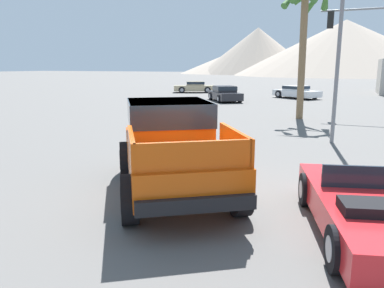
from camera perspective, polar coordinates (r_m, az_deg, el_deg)
The scene contains 9 objects.
ground_plane at distance 8.88m, azimuth -1.28°, elevation -6.53°, with size 320.00×320.00×0.00m, color #5B5956.
orange_pickup_truck at distance 8.50m, azimuth -3.09°, elevation 0.49°, with size 4.41×5.25×1.98m.
red_convertible_car at distance 6.99m, azimuth 25.97°, elevation -9.18°, with size 2.85×4.46×1.08m.
parked_car_dark at distance 30.49m, azimuth 5.03°, elevation 7.68°, with size 3.77×4.38×1.21m.
parked_car_white at distance 34.24m, azimuth 15.61°, elevation 7.67°, with size 4.39×3.79×1.10m.
parked_car_tan at distance 40.36m, azimuth 0.40°, elevation 8.72°, with size 4.71×3.49×1.18m.
traffic_light_main at distance 23.33m, azimuth 25.88°, elevation 14.30°, with size 4.58×0.38×6.06m.
palm_tree_tall at distance 20.93m, azimuth 16.90°, elevation 18.20°, with size 2.54×2.76×7.04m.
distant_mountain_range at distance 126.20m, azimuth 21.60°, elevation 13.13°, with size 127.20×75.78×16.05m.
Camera 1 is at (3.46, -7.68, 2.79)m, focal length 35.00 mm.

